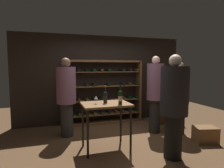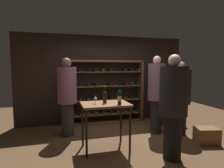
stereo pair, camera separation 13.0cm
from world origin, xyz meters
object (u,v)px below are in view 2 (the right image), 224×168
(person_guest_plum_blouse, at_px, (156,91))
(wine_rack, at_px, (106,92))
(person_bystander_dark_jacket, at_px, (67,93))
(wine_bottle_amber_reserve, at_px, (105,97))
(tasting_table, at_px, (105,109))
(wine_glass_stemmed_center, at_px, (95,98))
(wine_crate, at_px, (207,136))
(wine_bottle_green_slim, at_px, (119,97))
(display_cabinet, at_px, (163,98))
(person_guest_blue_shirt, at_px, (180,95))
(person_bystander_red_print, at_px, (173,103))

(person_guest_plum_blouse, bearing_deg, wine_rack, 16.59)
(person_bystander_dark_jacket, height_order, wine_bottle_amber_reserve, person_bystander_dark_jacket)
(tasting_table, xyz_separation_m, wine_glass_stemmed_center, (-0.20, 0.01, 0.24))
(wine_crate, bearing_deg, person_bystander_dark_jacket, 155.49)
(wine_rack, bearing_deg, person_bystander_dark_jacket, -146.10)
(person_guest_plum_blouse, xyz_separation_m, wine_bottle_amber_reserve, (-1.48, -0.59, -0.01))
(wine_rack, height_order, wine_bottle_green_slim, wine_rack)
(tasting_table, xyz_separation_m, wine_bottle_amber_reserve, (-0.01, 0.01, 0.25))
(wine_rack, xyz_separation_m, display_cabinet, (1.59, -0.55, -0.15))
(person_guest_plum_blouse, height_order, person_guest_blue_shirt, person_guest_plum_blouse)
(tasting_table, height_order, wine_crate, tasting_table)
(person_guest_plum_blouse, relative_size, wine_glass_stemmed_center, 12.48)
(person_bystander_dark_jacket, height_order, person_bystander_red_print, person_bystander_red_print)
(person_guest_blue_shirt, xyz_separation_m, wine_glass_stemmed_center, (-2.20, -0.34, 0.07))
(tasting_table, relative_size, display_cabinet, 0.61)
(person_guest_plum_blouse, height_order, wine_glass_stemmed_center, person_guest_plum_blouse)
(wine_bottle_green_slim, distance_m, wine_glass_stemmed_center, 0.49)
(wine_rack, xyz_separation_m, person_guest_blue_shirt, (1.53, -1.44, 0.06))
(wine_bottle_amber_reserve, height_order, wine_bottle_green_slim, wine_bottle_green_slim)
(person_guest_plum_blouse, bearing_deg, person_bystander_dark_jacket, 56.22)
(wine_rack, bearing_deg, wine_crate, -50.60)
(wine_rack, height_order, wine_bottle_amber_reserve, wine_rack)
(display_cabinet, bearing_deg, wine_bottle_amber_reserve, -149.03)
(person_guest_plum_blouse, relative_size, wine_crate, 4.07)
(wine_crate, height_order, display_cabinet, display_cabinet)
(wine_bottle_amber_reserve, bearing_deg, tasting_table, -65.72)
(display_cabinet, bearing_deg, wine_crate, -84.18)
(person_bystander_dark_jacket, xyz_separation_m, wine_crate, (2.93, -1.33, -0.87))
(tasting_table, relative_size, person_bystander_dark_jacket, 0.50)
(wine_crate, bearing_deg, person_bystander_red_print, -160.33)
(tasting_table, bearing_deg, wine_rack, 75.27)
(tasting_table, distance_m, person_guest_plum_blouse, 1.61)
(person_bystander_dark_jacket, xyz_separation_m, wine_bottle_amber_reserve, (0.70, -0.99, 0.03))
(wine_crate, bearing_deg, wine_bottle_green_slim, 176.47)
(tasting_table, relative_size, wine_glass_stemmed_center, 6.09)
(wine_crate, height_order, wine_bottle_amber_reserve, wine_bottle_amber_reserve)
(tasting_table, relative_size, wine_bottle_amber_reserve, 2.71)
(wine_bottle_green_slim, bearing_deg, wine_crate, -3.53)
(wine_glass_stemmed_center, bearing_deg, tasting_table, -4.23)
(display_cabinet, relative_size, wine_bottle_amber_reserve, 4.42)
(person_bystander_red_print, xyz_separation_m, wine_bottle_green_slim, (-0.85, 0.53, 0.05))
(person_guest_blue_shirt, bearing_deg, person_guest_plum_blouse, 35.15)
(display_cabinet, xyz_separation_m, wine_bottle_amber_reserve, (-2.07, -1.24, 0.30))
(wine_bottle_green_slim, bearing_deg, person_guest_plum_blouse, 33.01)
(display_cabinet, bearing_deg, person_bystander_red_print, -116.19)
(wine_rack, xyz_separation_m, person_guest_plum_blouse, (1.00, -1.20, 0.16))
(person_bystander_dark_jacket, height_order, display_cabinet, person_bystander_dark_jacket)
(person_guest_plum_blouse, height_order, wine_bottle_amber_reserve, person_guest_plum_blouse)
(wine_glass_stemmed_center, bearing_deg, wine_rack, 69.35)
(wine_rack, height_order, person_guest_blue_shirt, wine_rack)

